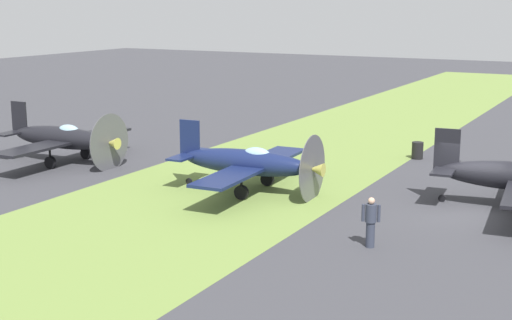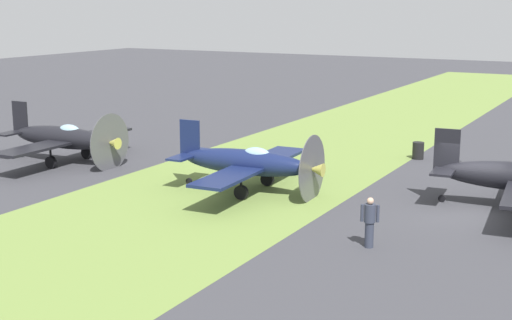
{
  "view_description": "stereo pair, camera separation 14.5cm",
  "coord_description": "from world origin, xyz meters",
  "px_view_note": "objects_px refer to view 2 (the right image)",
  "views": [
    {
      "loc": [
        28.26,
        5.99,
        8.04
      ],
      "look_at": [
        0.23,
        -9.15,
        1.19
      ],
      "focal_mm": 51.11,
      "sensor_mm": 36.0,
      "label": 1
    },
    {
      "loc": [
        28.19,
        6.12,
        8.04
      ],
      "look_at": [
        0.23,
        -9.15,
        1.19
      ],
      "focal_mm": 51.11,
      "sensor_mm": 36.0,
      "label": 2
    }
  ],
  "objects_px": {
    "ground_crew_chief": "(370,221)",
    "airplane_wingman": "(248,163)",
    "airplane_trail": "(64,138)",
    "fuel_drum": "(418,151)"
  },
  "relations": [
    {
      "from": "airplane_wingman",
      "to": "airplane_trail",
      "type": "bearing_deg",
      "value": -95.86
    },
    {
      "from": "airplane_trail",
      "to": "ground_crew_chief",
      "type": "bearing_deg",
      "value": 73.87
    },
    {
      "from": "airplane_trail",
      "to": "ground_crew_chief",
      "type": "xyz_separation_m",
      "value": [
        5.13,
        18.38,
        -0.41
      ]
    },
    {
      "from": "ground_crew_chief",
      "to": "airplane_wingman",
      "type": "bearing_deg",
      "value": -50.84
    },
    {
      "from": "airplane_trail",
      "to": "fuel_drum",
      "type": "relative_size",
      "value": 9.75
    },
    {
      "from": "airplane_wingman",
      "to": "fuel_drum",
      "type": "relative_size",
      "value": 9.66
    },
    {
      "from": "airplane_trail",
      "to": "ground_crew_chief",
      "type": "relative_size",
      "value": 5.07
    },
    {
      "from": "airplane_wingman",
      "to": "ground_crew_chief",
      "type": "height_order",
      "value": "airplane_wingman"
    },
    {
      "from": "airplane_wingman",
      "to": "fuel_drum",
      "type": "distance_m",
      "value": 11.25
    },
    {
      "from": "airplane_wingman",
      "to": "fuel_drum",
      "type": "xyz_separation_m",
      "value": [
        -10.27,
        4.53,
        -0.85
      ]
    }
  ]
}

